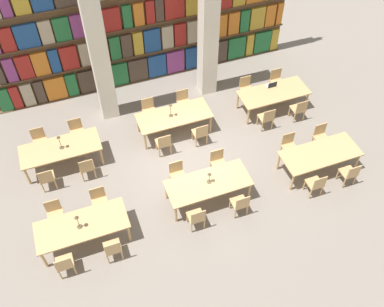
{
  "coord_description": "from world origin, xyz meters",
  "views": [
    {
      "loc": [
        -2.84,
        -7.77,
        10.0
      ],
      "look_at": [
        0.0,
        -0.14,
        0.66
      ],
      "focal_mm": 40.0,
      "sensor_mm": 36.0,
      "label": 1
    }
  ],
  "objects": [
    {
      "name": "pillar_left",
      "position": [
        -1.75,
        3.09,
        3.0
      ],
      "size": [
        0.53,
        0.53,
        6.0
      ],
      "color": "silver",
      "rests_on": "ground_plane"
    },
    {
      "name": "reading_table_5",
      "position": [
        3.44,
        1.38,
        0.66
      ],
      "size": [
        2.32,
        0.98,
        0.73
      ],
      "color": "tan",
      "rests_on": "ground_plane"
    },
    {
      "name": "laptop",
      "position": [
        3.49,
        1.68,
        0.77
      ],
      "size": [
        0.32,
        0.22,
        0.21
      ],
      "rotation": [
        0.0,
        0.0,
        3.14
      ],
      "color": "silver",
      "rests_on": "reading_table_5"
    },
    {
      "name": "chair_17",
      "position": [
        -0.6,
        2.26,
        0.47
      ],
      "size": [
        0.42,
        0.4,
        0.87
      ],
      "rotation": [
        0.0,
        0.0,
        3.14
      ],
      "color": "tan",
      "rests_on": "ground_plane"
    },
    {
      "name": "desk_lamp_2",
      "position": [
        -3.5,
        1.33,
        1.06
      ],
      "size": [
        0.14,
        0.14,
        0.5
      ],
      "color": "brown",
      "rests_on": "reading_table_3"
    },
    {
      "name": "chair_20",
      "position": [
        2.83,
        0.61,
        0.47
      ],
      "size": [
        0.42,
        0.4,
        0.87
      ],
      "color": "tan",
      "rests_on": "ground_plane"
    },
    {
      "name": "chair_13",
      "position": [
        -4.11,
        2.13,
        0.47
      ],
      "size": [
        0.42,
        0.4,
        0.87
      ],
      "rotation": [
        0.0,
        0.0,
        3.14
      ],
      "color": "tan",
      "rests_on": "ground_plane"
    },
    {
      "name": "chair_19",
      "position": [
        0.6,
        2.26,
        0.47
      ],
      "size": [
        0.42,
        0.4,
        0.87
      ],
      "rotation": [
        0.0,
        0.0,
        3.14
      ],
      "color": "tan",
      "rests_on": "ground_plane"
    },
    {
      "name": "chair_2",
      "position": [
        -2.88,
        -2.23,
        0.47
      ],
      "size": [
        0.42,
        0.4,
        0.87
      ],
      "color": "tan",
      "rests_on": "ground_plane"
    },
    {
      "name": "reading_table_3",
      "position": [
        -3.55,
        1.36,
        0.66
      ],
      "size": [
        2.32,
        0.98,
        0.73
      ],
      "color": "tan",
      "rests_on": "ground_plane"
    },
    {
      "name": "chair_23",
      "position": [
        4.0,
        2.15,
        0.47
      ],
      "size": [
        0.42,
        0.4,
        0.87
      ],
      "rotation": [
        0.0,
        0.0,
        3.14
      ],
      "color": "tan",
      "rests_on": "ground_plane"
    },
    {
      "name": "reading_table_2",
      "position": [
        3.47,
        -1.47,
        0.66
      ],
      "size": [
        2.32,
        0.98,
        0.73
      ],
      "color": "tan",
      "rests_on": "ground_plane"
    },
    {
      "name": "chair_1",
      "position": [
        -4.06,
        -0.69,
        0.47
      ],
      "size": [
        0.42,
        0.4,
        0.87
      ],
      "rotation": [
        0.0,
        0.0,
        3.14
      ],
      "color": "tan",
      "rests_on": "ground_plane"
    },
    {
      "name": "chair_5",
      "position": [
        -0.6,
        -0.56,
        0.47
      ],
      "size": [
        0.42,
        0.4,
        0.87
      ],
      "rotation": [
        0.0,
        0.0,
        3.14
      ],
      "color": "tan",
      "rests_on": "ground_plane"
    },
    {
      "name": "chair_7",
      "position": [
        0.66,
        -0.56,
        0.47
      ],
      "size": [
        0.42,
        0.4,
        0.87
      ],
      "rotation": [
        0.0,
        0.0,
        3.14
      ],
      "color": "tan",
      "rests_on": "ground_plane"
    },
    {
      "name": "pillar_center",
      "position": [
        1.75,
        3.09,
        3.0
      ],
      "size": [
        0.53,
        0.53,
        6.0
      ],
      "color": "silver",
      "rests_on": "ground_plane"
    },
    {
      "name": "reading_table_0",
      "position": [
        -3.46,
        -1.46,
        0.66
      ],
      "size": [
        2.32,
        0.98,
        0.73
      ],
      "color": "tan",
      "rests_on": "ground_plane"
    },
    {
      "name": "chair_15",
      "position": [
        -2.97,
        2.13,
        0.47
      ],
      "size": [
        0.42,
        0.4,
        0.87
      ],
      "rotation": [
        0.0,
        0.0,
        3.14
      ],
      "color": "tan",
      "rests_on": "ground_plane"
    },
    {
      "name": "ground_plane",
      "position": [
        0.0,
        0.0,
        0.0
      ],
      "size": [
        40.0,
        40.0,
        0.0
      ],
      "primitive_type": "plane",
      "color": "gray"
    },
    {
      "name": "chair_8",
      "position": [
        2.91,
        -2.25,
        0.47
      ],
      "size": [
        0.42,
        0.4,
        0.87
      ],
      "color": "tan",
      "rests_on": "ground_plane"
    },
    {
      "name": "chair_16",
      "position": [
        -0.6,
        0.71,
        0.47
      ],
      "size": [
        0.42,
        0.4,
        0.87
      ],
      "color": "tan",
      "rests_on": "ground_plane"
    },
    {
      "name": "reading_table_4",
      "position": [
        0.0,
        1.49,
        0.66
      ],
      "size": [
        2.32,
        0.98,
        0.73
      ],
      "color": "tan",
      "rests_on": "ground_plane"
    },
    {
      "name": "chair_0",
      "position": [
        -4.06,
        -2.23,
        0.47
      ],
      "size": [
        0.42,
        0.4,
        0.87
      ],
      "color": "tan",
      "rests_on": "ground_plane"
    },
    {
      "name": "chair_21",
      "position": [
        2.83,
        2.15,
        0.47
      ],
      "size": [
        0.42,
        0.4,
        0.87
      ],
      "rotation": [
        0.0,
        0.0,
        3.14
      ],
      "color": "tan",
      "rests_on": "ground_plane"
    },
    {
      "name": "desk_lamp_1",
      "position": [
        0.06,
        -1.32,
        0.99
      ],
      "size": [
        0.14,
        0.14,
        0.39
      ],
      "color": "brown",
      "rests_on": "reading_table_1"
    },
    {
      "name": "chair_11",
      "position": [
        4.01,
        -0.7,
        0.47
      ],
      "size": [
        0.42,
        0.4,
        0.87
      ],
      "rotation": [
        0.0,
        0.0,
        3.14
      ],
      "color": "tan",
      "rests_on": "ground_plane"
    },
    {
      "name": "desk_lamp_0",
      "position": [
        -3.5,
        -1.5,
        1.05
      ],
      "size": [
        0.14,
        0.14,
        0.48
      ],
      "color": "brown",
      "rests_on": "reading_table_0"
    },
    {
      "name": "chair_14",
      "position": [
        -2.97,
        0.59,
        0.47
      ],
      "size": [
        0.42,
        0.4,
        0.87
      ],
      "color": "tan",
      "rests_on": "ground_plane"
    },
    {
      "name": "chair_22",
      "position": [
        4.0,
        0.61,
        0.47
      ],
      "size": [
        0.42,
        0.4,
        0.87
      ],
      "color": "tan",
      "rests_on": "ground_plane"
    },
    {
      "name": "chair_9",
      "position": [
        2.91,
        -0.7,
        0.47
      ],
      "size": [
        0.42,
        0.4,
        0.87
      ],
      "rotation": [
        0.0,
        0.0,
        3.14
      ],
      "color": "tan",
      "rests_on": "ground_plane"
    },
    {
      "name": "chair_6",
      "position": [
        0.66,
        -2.11,
        0.47
      ],
      "size": [
        0.42,
        0.4,
        0.87
      ],
      "color": "tan",
      "rests_on": "ground_plane"
    },
    {
      "name": "chair_4",
      "position": [
        -0.6,
        -2.11,
        0.47
      ],
      "size": [
        0.42,
        0.4,
        0.87
      ],
      "color": "tan",
      "rests_on": "ground_plane"
    },
    {
      "name": "chair_18",
      "position": [
        0.6,
        0.71,
        0.47
      ],
      "size": [
        0.42,
        0.4,
        0.87
      ],
      "color": "tan",
      "rests_on": "ground_plane"
    },
    {
      "name": "chair_10",
      "position": [
        4.01,
        -2.25,
        0.47
      ],
      "size": [
        0.42,
        0.4,
        0.87
      ],
      "color": "tan",
      "rests_on": "ground_plane"
    },
    {
      "name": "chair_12",
      "position": [
        -4.11,
        0.59,
        0.47
      ],
      "size": [
        0.42,
        0.4,
        0.87
      ],
      "color": "tan",
      "rests_on": "ground_plane"
    },
    {
      "name": "desk_lamp_3",
      "position": [
        -0.1,
        1.49,
        1.06
      ],
      "size": [
        0.14,
        0.14,
        0.5
      ],
      "color": "brown",
      "rests_on": "reading_table_4"
    },
    {
      "name": "bookshelf_bank",
      "position": [
        0.01,
        4.44,
        2.71
      ],
      "size": [
        10.54,
        0.35,
        5.5
      ],
      "color": "brown",
      "rests_on": "ground_plane"
    },
    {
      "name": "reading_table_1",
      "position": [
        0.03,
        -1.34,
        0.66
      ],
      "size": [
        2.32,
        0.98,
        0.73
      ],
      "color": "tan",
      "rests_on": "ground_plane"
    },
    {
      "name": "chair_3",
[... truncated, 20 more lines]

